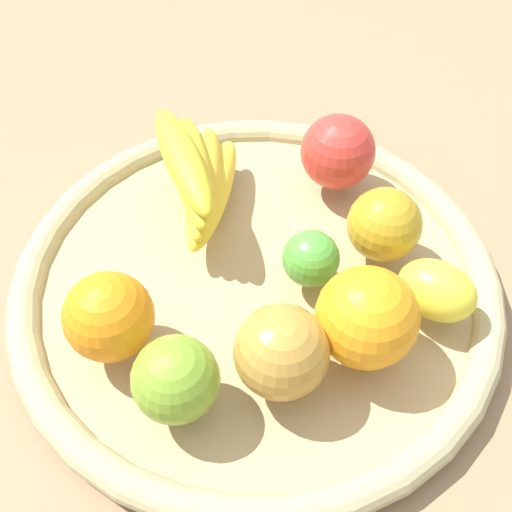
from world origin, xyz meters
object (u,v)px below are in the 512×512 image
at_px(banana_bunch, 198,176).
at_px(lemon_0, 437,287).
at_px(orange_0, 109,317).
at_px(lime_0, 311,258).
at_px(apple_1, 281,352).
at_px(orange_1, 367,317).
at_px(apple_3, 384,225).
at_px(lime_1, 200,152).
at_px(apple_2, 176,379).
at_px(apple_0, 338,152).

distance_m(banana_bunch, lemon_0, 0.24).
height_order(orange_0, lime_0, orange_0).
bearing_deg(lime_0, apple_1, 89.42).
bearing_deg(orange_1, apple_3, -90.00).
distance_m(banana_bunch, orange_0, 0.17).
distance_m(banana_bunch, lime_1, 0.06).
height_order(banana_bunch, apple_3, banana_bunch).
xyz_separation_m(apple_3, lemon_0, (-0.05, 0.05, -0.01)).
height_order(banana_bunch, apple_1, banana_bunch).
xyz_separation_m(banana_bunch, lemon_0, (-0.24, 0.06, -0.01)).
relative_size(apple_1, apple_2, 1.11).
bearing_deg(apple_3, apple_1, 69.59).
height_order(apple_1, apple_2, apple_1).
relative_size(lime_0, orange_1, 0.62).
relative_size(apple_1, lime_1, 1.86).
height_order(banana_bunch, apple_0, banana_bunch).
xyz_separation_m(banana_bunch, lime_0, (-0.13, 0.06, -0.01)).
height_order(banana_bunch, lime_0, banana_bunch).
distance_m(apple_1, apple_3, 0.17).
relative_size(orange_0, apple_0, 0.97).
relative_size(apple_1, lime_0, 1.46).
bearing_deg(banana_bunch, apple_2, 104.23).
relative_size(banana_bunch, lime_0, 3.10).
bearing_deg(orange_0, lime_1, -89.89).
relative_size(banana_bunch, orange_1, 1.92).
distance_m(apple_3, lemon_0, 0.08).
xyz_separation_m(orange_0, apple_2, (-0.07, 0.04, -0.00)).
distance_m(banana_bunch, apple_2, 0.22).
height_order(apple_2, lime_0, apple_2).
height_order(lime_0, lemon_0, same).
distance_m(apple_2, lime_0, 0.17).
bearing_deg(orange_1, banana_bunch, -33.56).
bearing_deg(orange_1, orange_0, 14.31).
distance_m(apple_1, orange_1, 0.07).
bearing_deg(banana_bunch, orange_1, 146.44).
bearing_deg(apple_1, lime_1, -57.27).
distance_m(lime_0, lime_1, 0.18).
relative_size(apple_3, lime_0, 1.33).
xyz_separation_m(banana_bunch, orange_0, (0.02, 0.17, -0.00)).
bearing_deg(orange_0, apple_0, -119.95).
height_order(apple_0, lime_1, apple_0).
height_order(apple_2, lemon_0, apple_2).
xyz_separation_m(lime_0, lemon_0, (-0.11, 0.00, -0.00)).
height_order(apple_3, lemon_0, apple_3).
xyz_separation_m(lime_0, orange_1, (-0.06, 0.06, 0.02)).
bearing_deg(apple_1, orange_0, 2.02).
distance_m(banana_bunch, apple_0, 0.14).
distance_m(apple_1, orange_0, 0.14).
xyz_separation_m(orange_1, lime_1, (0.20, -0.17, -0.02)).
distance_m(orange_1, lemon_0, 0.08).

